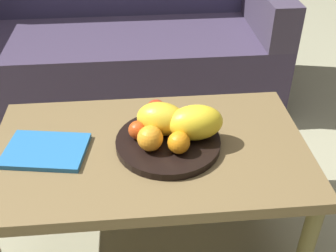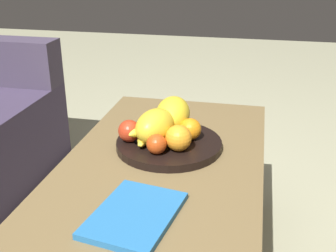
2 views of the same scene
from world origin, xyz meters
name	(u,v)px [view 1 (image 1 of 2)]	position (x,y,z in m)	size (l,w,h in m)	color
ground_plane	(153,235)	(0.00, 0.00, 0.00)	(8.00, 8.00, 0.00)	#999879
coffee_table	(150,159)	(0.00, 0.00, 0.38)	(1.01, 0.59, 0.43)	brown
couch	(118,44)	(-0.12, 1.08, 0.30)	(1.70, 0.70, 0.90)	#3B3149
fruit_bowl	(168,142)	(0.06, 0.00, 0.44)	(0.33, 0.33, 0.03)	black
melon_large_front	(161,119)	(0.04, 0.04, 0.51)	(0.16, 0.11, 0.11)	yellow
melon_smaller_beside	(195,123)	(0.14, 0.01, 0.51)	(0.18, 0.11, 0.11)	yellow
orange_front	(151,138)	(0.00, -0.04, 0.50)	(0.08, 0.08, 0.08)	orange
orange_left	(179,143)	(0.09, -0.06, 0.49)	(0.07, 0.07, 0.07)	orange
apple_front	(138,130)	(-0.04, 0.02, 0.49)	(0.06, 0.06, 0.06)	#BD4214
apple_left	(156,110)	(0.03, 0.12, 0.49)	(0.07, 0.07, 0.07)	#B23118
banana_bunch	(161,121)	(0.04, 0.07, 0.48)	(0.15, 0.11, 0.06)	yellow
magazine	(46,151)	(-0.33, 0.00, 0.44)	(0.25, 0.18, 0.02)	#266CAF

